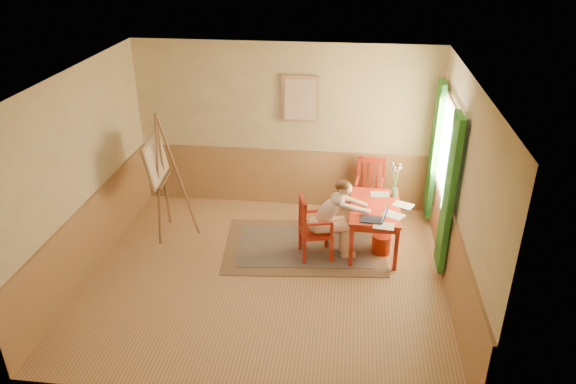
# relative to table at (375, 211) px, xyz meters

# --- Properties ---
(room) EXTENTS (5.04, 4.54, 2.84)m
(room) POSITION_rel_table_xyz_m (-1.50, -0.91, 0.77)
(room) COLOR tan
(room) RESTS_ON ground
(wainscot) EXTENTS (5.00, 4.50, 1.00)m
(wainscot) POSITION_rel_table_xyz_m (-1.50, -0.11, -0.13)
(wainscot) COLOR #A27649
(wainscot) RESTS_ON room
(window) EXTENTS (0.12, 2.01, 2.20)m
(window) POSITION_rel_table_xyz_m (0.92, 0.19, 0.71)
(window) COLOR white
(window) RESTS_ON room
(wall_portrait) EXTENTS (0.60, 0.05, 0.76)m
(wall_portrait) POSITION_rel_table_xyz_m (-1.25, 1.30, 1.27)
(wall_portrait) COLOR tan
(wall_portrait) RESTS_ON room
(rug) EXTENTS (2.54, 1.83, 0.02)m
(rug) POSITION_rel_table_xyz_m (-1.03, -0.09, -0.62)
(rug) COLOR #8C7251
(rug) RESTS_ON room
(table) EXTENTS (0.74, 1.21, 0.72)m
(table) POSITION_rel_table_xyz_m (0.00, 0.00, 0.00)
(table) COLOR red
(table) RESTS_ON room
(chair_left) EXTENTS (0.54, 0.53, 0.98)m
(chair_left) POSITION_rel_table_xyz_m (-0.89, -0.35, -0.14)
(chair_left) COLOR red
(chair_left) RESTS_ON room
(chair_back) EXTENTS (0.49, 0.51, 1.02)m
(chair_back) POSITION_rel_table_xyz_m (-0.06, 0.95, -0.12)
(chair_back) COLOR red
(chair_back) RESTS_ON room
(figure) EXTENTS (0.94, 0.52, 1.22)m
(figure) POSITION_rel_table_xyz_m (-0.61, -0.29, 0.04)
(figure) COLOR beige
(figure) RESTS_ON room
(laptop) EXTENTS (0.39, 0.26, 0.23)m
(laptop) POSITION_rel_table_xyz_m (-0.00, -0.44, 0.14)
(laptop) COLOR #1E2338
(laptop) RESTS_ON table
(papers) EXTENTS (0.65, 1.19, 0.00)m
(papers) POSITION_rel_table_xyz_m (0.21, -0.09, 0.09)
(papers) COLOR white
(papers) RESTS_ON table
(vase) EXTENTS (0.18, 0.26, 0.53)m
(vase) POSITION_rel_table_xyz_m (0.29, 0.36, 0.33)
(vase) COLOR #3F724C
(vase) RESTS_ON table
(wastebasket) EXTENTS (0.35, 0.35, 0.30)m
(wastebasket) POSITION_rel_table_xyz_m (0.13, -0.12, -0.48)
(wastebasket) COLOR #B8260B
(wastebasket) RESTS_ON room
(easel) EXTENTS (0.70, 0.89, 2.01)m
(easel) POSITION_rel_table_xyz_m (-3.26, 0.06, 0.56)
(easel) COLOR brown
(easel) RESTS_ON room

